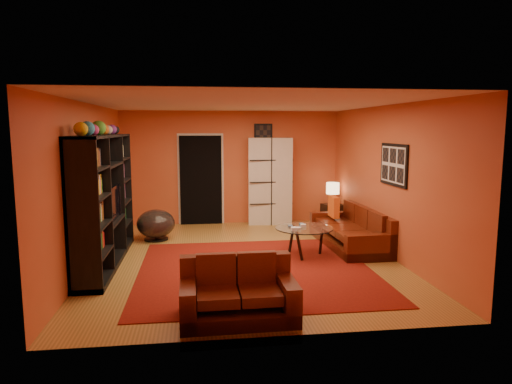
{
  "coord_description": "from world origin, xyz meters",
  "views": [
    {
      "loc": [
        -0.78,
        -7.54,
        2.2
      ],
      "look_at": [
        0.21,
        0.1,
        1.12
      ],
      "focal_mm": 32.0,
      "sensor_mm": 36.0,
      "label": 1
    }
  ],
  "objects": [
    {
      "name": "floor",
      "position": [
        0.0,
        0.0,
        0.0
      ],
      "size": [
        6.0,
        6.0,
        0.0
      ],
      "primitive_type": "plane",
      "color": "olive",
      "rests_on": "ground"
    },
    {
      "name": "ceiling",
      "position": [
        0.0,
        0.0,
        2.6
      ],
      "size": [
        6.0,
        6.0,
        0.0
      ],
      "primitive_type": "plane",
      "rotation": [
        3.14,
        0.0,
        0.0
      ],
      "color": "white",
      "rests_on": "wall_back"
    },
    {
      "name": "wall_back",
      "position": [
        0.0,
        3.0,
        1.3
      ],
      "size": [
        6.0,
        0.0,
        6.0
      ],
      "primitive_type": "plane",
      "rotation": [
        1.57,
        0.0,
        0.0
      ],
      "color": "#C14F2A",
      "rests_on": "floor"
    },
    {
      "name": "wall_front",
      "position": [
        0.0,
        -3.0,
        1.3
      ],
      "size": [
        6.0,
        0.0,
        6.0
      ],
      "primitive_type": "plane",
      "rotation": [
        -1.57,
        0.0,
        0.0
      ],
      "color": "#C14F2A",
      "rests_on": "floor"
    },
    {
      "name": "wall_left",
      "position": [
        -2.5,
        0.0,
        1.3
      ],
      "size": [
        0.0,
        6.0,
        6.0
      ],
      "primitive_type": "plane",
      "rotation": [
        1.57,
        0.0,
        1.57
      ],
      "color": "#C14F2A",
      "rests_on": "floor"
    },
    {
      "name": "wall_right",
      "position": [
        2.5,
        0.0,
        1.3
      ],
      "size": [
        0.0,
        6.0,
        6.0
      ],
      "primitive_type": "plane",
      "rotation": [
        1.57,
        0.0,
        -1.57
      ],
      "color": "#C14F2A",
      "rests_on": "floor"
    },
    {
      "name": "rug",
      "position": [
        0.1,
        -0.7,
        0.01
      ],
      "size": [
        3.6,
        3.6,
        0.01
      ],
      "primitive_type": "cube",
      "color": "#5F100A",
      "rests_on": "floor"
    },
    {
      "name": "doorway",
      "position": [
        -0.7,
        2.96,
        1.02
      ],
      "size": [
        0.95,
        0.1,
        2.04
      ],
      "primitive_type": "cube",
      "color": "black",
      "rests_on": "floor"
    },
    {
      "name": "wall_art_right",
      "position": [
        2.48,
        -0.3,
        1.6
      ],
      "size": [
        0.03,
        1.0,
        0.7
      ],
      "primitive_type": "cube",
      "color": "black",
      "rests_on": "wall_right"
    },
    {
      "name": "wall_art_back",
      "position": [
        0.75,
        2.98,
        2.05
      ],
      "size": [
        0.42,
        0.03,
        0.52
      ],
      "primitive_type": "cube",
      "color": "black",
      "rests_on": "wall_back"
    },
    {
      "name": "entertainment_unit",
      "position": [
        -2.27,
        0.0,
        1.05
      ],
      "size": [
        0.45,
        3.0,
        2.1
      ],
      "primitive_type": "cube",
      "color": "black",
      "rests_on": "floor"
    },
    {
      "name": "tv",
      "position": [
        -2.23,
        0.05,
        0.99
      ],
      "size": [
        0.94,
        0.12,
        0.54
      ],
      "primitive_type": "imported",
      "rotation": [
        0.0,
        0.0,
        1.57
      ],
      "color": "black",
      "rests_on": "entertainment_unit"
    },
    {
      "name": "sofa",
      "position": [
        2.14,
        0.57,
        0.28
      ],
      "size": [
        0.99,
        2.28,
        0.85
      ],
      "rotation": [
        0.0,
        0.0,
        0.03
      ],
      "color": "#471409",
      "rests_on": "rug"
    },
    {
      "name": "loveseat",
      "position": [
        -0.33,
        -2.42,
        0.29
      ],
      "size": [
        1.35,
        0.82,
        0.85
      ],
      "rotation": [
        0.0,
        0.0,
        1.59
      ],
      "color": "#471409",
      "rests_on": "rug"
    },
    {
      "name": "throw_pillow",
      "position": [
        1.95,
        1.28,
        0.63
      ],
      "size": [
        0.12,
        0.42,
        0.42
      ],
      "primitive_type": "cube",
      "color": "orange",
      "rests_on": "sofa"
    },
    {
      "name": "coffee_table",
      "position": [
        1.03,
        -0.01,
        0.46
      ],
      "size": [
        0.99,
        0.99,
        0.5
      ],
      "rotation": [
        0.0,
        0.0,
        0.04
      ],
      "color": "silver",
      "rests_on": "floor"
    },
    {
      "name": "storage_cabinet",
      "position": [
        0.88,
        2.8,
        1.0
      ],
      "size": [
        1.03,
        0.54,
        1.99
      ],
      "primitive_type": "cube",
      "rotation": [
        0.0,
        0.0,
        -0.1
      ],
      "color": "silver",
      "rests_on": "floor"
    },
    {
      "name": "bowl_chair",
      "position": [
        -1.61,
        1.5,
        0.33
      ],
      "size": [
        0.75,
        0.75,
        0.61
      ],
      "color": "black",
      "rests_on": "floor"
    },
    {
      "name": "side_table",
      "position": [
        2.25,
        2.35,
        0.25
      ],
      "size": [
        0.49,
        0.49,
        0.5
      ],
      "primitive_type": "cube",
      "rotation": [
        0.0,
        0.0,
        0.27
      ],
      "color": "black",
      "rests_on": "floor"
    },
    {
      "name": "table_lamp",
      "position": [
        2.25,
        2.35,
        0.85
      ],
      "size": [
        0.29,
        0.29,
        0.49
      ],
      "color": "black",
      "rests_on": "side_table"
    }
  ]
}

